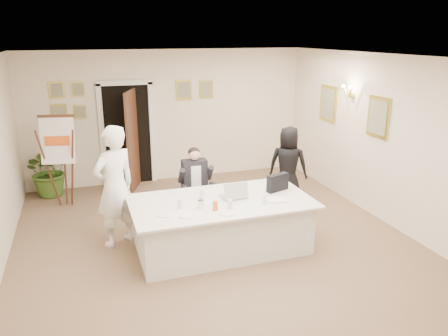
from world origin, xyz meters
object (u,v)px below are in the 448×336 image
(conference_table, at_px, (222,224))
(laptop_bag, at_px, (278,182))
(potted_palm, at_px, (50,170))
(flip_chart, at_px, (62,166))
(steel_jug, at_px, (201,204))
(laptop, at_px, (233,188))
(oj_glass, at_px, (215,206))
(paper_stack, at_px, (276,200))
(standing_woman, at_px, (288,165))
(standing_man, at_px, (115,187))
(seated_man, at_px, (195,184))

(conference_table, height_order, laptop_bag, laptop_bag)
(potted_palm, bearing_deg, flip_chart, -70.01)
(steel_jug, bearing_deg, laptop, 24.30)
(oj_glass, bearing_deg, potted_palm, 122.94)
(paper_stack, xyz_separation_m, steel_jug, (-1.11, 0.10, 0.04))
(laptop, bearing_deg, standing_woman, 38.25)
(laptop, bearing_deg, steel_jug, -157.40)
(steel_jug, bearing_deg, paper_stack, -5.22)
(oj_glass, height_order, steel_jug, oj_glass)
(laptop, bearing_deg, potted_palm, 128.95)
(steel_jug, bearing_deg, standing_woman, 36.29)
(laptop, height_order, paper_stack, laptop)
(flip_chart, xyz_separation_m, paper_stack, (3.00, -2.81, -0.00))
(standing_woman, distance_m, steel_jug, 2.64)
(paper_stack, bearing_deg, conference_table, 159.71)
(potted_palm, distance_m, laptop, 4.19)
(standing_man, relative_size, laptop_bag, 4.90)
(conference_table, bearing_deg, laptop_bag, 7.26)
(standing_man, distance_m, steel_jug, 1.38)
(oj_glass, bearing_deg, paper_stack, 2.74)
(conference_table, xyz_separation_m, laptop_bag, (0.95, 0.12, 0.51))
(potted_palm, relative_size, paper_stack, 3.80)
(seated_man, bearing_deg, standing_man, -160.46)
(paper_stack, bearing_deg, flip_chart, 136.86)
(standing_woman, bearing_deg, oj_glass, 75.36)
(potted_palm, relative_size, laptop, 2.79)
(conference_table, height_order, laptop, laptop)
(seated_man, distance_m, potted_palm, 3.22)
(standing_woman, xyz_separation_m, laptop_bag, (-0.82, -1.27, 0.17))
(potted_palm, bearing_deg, laptop_bag, -42.11)
(seated_man, height_order, steel_jug, seated_man)
(seated_man, xyz_separation_m, standing_woman, (1.87, 0.26, 0.09))
(standing_man, height_order, paper_stack, standing_man)
(standing_woman, bearing_deg, conference_table, 72.46)
(seated_man, bearing_deg, oj_glass, -93.31)
(flip_chart, distance_m, paper_stack, 4.10)
(oj_glass, bearing_deg, laptop, 44.91)
(laptop, relative_size, paper_stack, 1.36)
(flip_chart, distance_m, potted_palm, 0.81)
(flip_chart, distance_m, oj_glass, 3.51)
(paper_stack, distance_m, oj_glass, 0.95)
(seated_man, xyz_separation_m, potted_palm, (-2.41, 2.12, -0.13))
(standing_woman, bearing_deg, steel_jug, 70.61)
(potted_palm, bearing_deg, standing_man, -67.72)
(paper_stack, bearing_deg, steel_jug, 174.78)
(standing_woman, bearing_deg, laptop_bag, 91.53)
(oj_glass, bearing_deg, seated_man, 86.10)
(conference_table, distance_m, seated_man, 1.16)
(laptop, distance_m, paper_stack, 0.66)
(conference_table, relative_size, standing_woman, 1.78)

